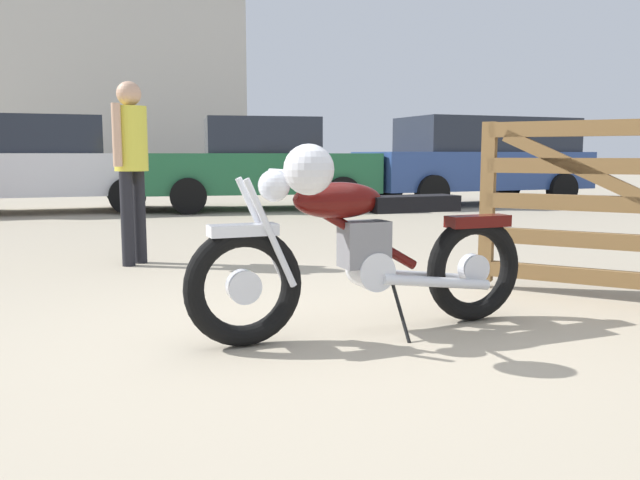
# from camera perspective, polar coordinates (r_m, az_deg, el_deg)

# --- Properties ---
(ground_plane) EXTENTS (80.00, 80.00, 0.00)m
(ground_plane) POSITION_cam_1_polar(r_m,az_deg,el_deg) (3.65, 1.29, -8.56)
(ground_plane) COLOR tan
(vintage_motorcycle) EXTENTS (2.08, 0.74, 1.07)m
(vintage_motorcycle) POSITION_cam_1_polar(r_m,az_deg,el_deg) (3.63, 3.56, -0.72)
(vintage_motorcycle) COLOR black
(vintage_motorcycle) RESTS_ON ground_plane
(bystander) EXTENTS (0.33, 0.36, 1.66)m
(bystander) POSITION_cam_1_polar(r_m,az_deg,el_deg) (6.20, -16.17, 7.27)
(bystander) COLOR black
(bystander) RESTS_ON ground_plane
(dark_sedan_left) EXTENTS (4.41, 2.40, 1.67)m
(dark_sedan_left) POSITION_cam_1_polar(r_m,az_deg,el_deg) (12.22, -5.16, 6.63)
(dark_sedan_left) COLOR black
(dark_sedan_left) RESTS_ON ground_plane
(pale_sedan_back) EXTENTS (4.24, 1.99, 1.67)m
(pale_sedan_back) POSITION_cam_1_polar(r_m,az_deg,el_deg) (12.48, -23.03, 6.09)
(pale_sedan_back) COLOR black
(pale_sedan_back) RESTS_ON ground_plane
(silver_sedan_mid) EXTENTS (4.73, 2.02, 1.74)m
(silver_sedan_mid) POSITION_cam_1_polar(r_m,az_deg,el_deg) (13.77, 13.70, 6.98)
(silver_sedan_mid) COLOR black
(silver_sedan_mid) RESTS_ON ground_plane
(industrial_building) EXTENTS (14.98, 9.40, 9.74)m
(industrial_building) POSITION_cam_1_polar(r_m,az_deg,el_deg) (38.96, -18.71, 12.79)
(industrial_building) COLOR beige
(industrial_building) RESTS_ON ground_plane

